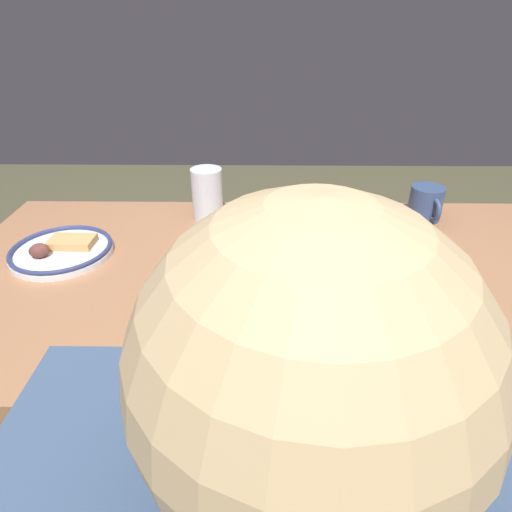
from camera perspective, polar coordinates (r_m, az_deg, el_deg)
name	(u,v)px	position (r m, az deg, el deg)	size (l,w,h in m)	color
ground_plane	(268,478)	(1.50, 1.54, -27.11)	(6.00, 6.00, 0.00)	#4C4933
dining_table	(272,298)	(1.00, 2.07, -5.55)	(1.45, 0.76, 0.76)	#9E6B49
plate_near_main	(374,257)	(1.02, 15.25, -0.11)	(0.22, 0.22, 0.04)	silver
plate_center_pancakes	(61,250)	(1.11, -24.19, 0.71)	(0.23, 0.23, 0.05)	white
coffee_mug	(426,203)	(1.26, 21.40, 6.49)	(0.09, 0.12, 0.09)	#334772
drinking_glass	(207,197)	(1.18, -6.38, 7.74)	(0.08, 0.08, 0.14)	silver
cell_phone	(218,267)	(0.97, -5.02, -1.45)	(0.14, 0.07, 0.01)	black
fork_near	(285,220)	(1.18, 3.79, 4.71)	(0.20, 0.03, 0.01)	silver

